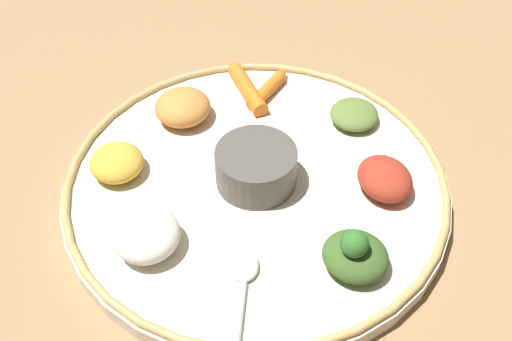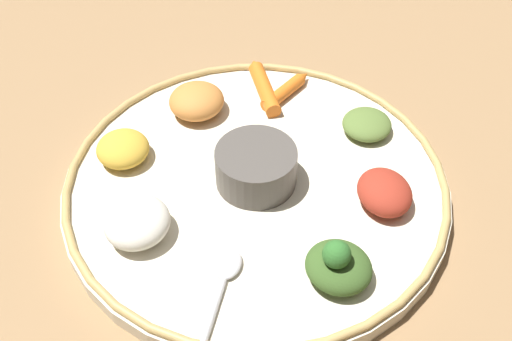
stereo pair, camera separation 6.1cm
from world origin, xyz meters
name	(u,v)px [view 2 (the right image)]	position (x,y,z in m)	size (l,w,h in m)	color
ground_plane	(256,193)	(0.00, 0.00, 0.00)	(2.40, 2.40, 0.00)	olive
platter	(256,187)	(0.00, 0.00, 0.01)	(0.39, 0.39, 0.02)	beige
platter_rim	(256,179)	(0.00, 0.00, 0.02)	(0.39, 0.39, 0.01)	tan
center_bowl	(256,166)	(0.00, 0.00, 0.04)	(0.08, 0.08, 0.04)	#4C4742
spoon	(214,308)	(0.04, -0.15, 0.02)	(0.06, 0.18, 0.01)	silver
greens_pile	(338,265)	(0.12, -0.07, 0.04)	(0.07, 0.07, 0.05)	#385623
carrot_near_spoon	(286,90)	(-0.03, 0.14, 0.03)	(0.03, 0.08, 0.02)	orange
carrot_outer	(263,86)	(-0.06, 0.13, 0.03)	(0.08, 0.09, 0.02)	orange
mound_rice_white	(137,222)	(-0.07, -0.11, 0.04)	(0.06, 0.06, 0.03)	silver
mound_collards	(367,124)	(0.07, 0.12, 0.03)	(0.05, 0.05, 0.02)	#567033
mound_lentil_yellow	(123,149)	(-0.14, -0.03, 0.03)	(0.06, 0.05, 0.03)	gold
mound_beet	(384,192)	(0.12, 0.03, 0.03)	(0.06, 0.05, 0.03)	maroon
mound_squash	(197,101)	(-0.11, 0.07, 0.03)	(0.06, 0.06, 0.03)	#C67A38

